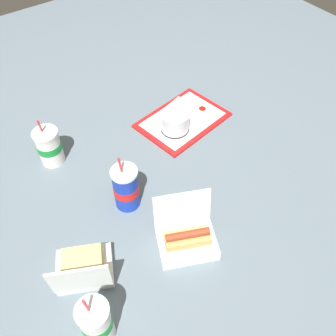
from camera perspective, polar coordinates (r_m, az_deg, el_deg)
ground_plane at (r=1.44m, az=-1.42°, el=-1.11°), size 3.20×3.20×0.00m
food_tray at (r=1.66m, az=2.25°, el=7.31°), size 0.41×0.31×0.01m
cake_container at (r=1.58m, az=1.07°, el=7.01°), size 0.12×0.12×0.08m
ketchup_cup at (r=1.68m, az=5.23°, el=8.72°), size 0.04×0.04×0.02m
napkin_stack at (r=1.71m, az=1.94°, el=9.37°), size 0.12×0.12×0.00m
plastic_fork at (r=1.62m, az=4.63°, el=6.36°), size 0.10×0.07×0.00m
clamshell_hotdog_front at (r=1.24m, az=2.84°, el=-10.63°), size 0.24×0.23×0.17m
clamshell_sandwich_center at (r=1.21m, az=-12.73°, el=-14.57°), size 0.22×0.22×0.18m
soda_cup_left at (r=1.51m, az=-17.65°, el=3.15°), size 0.10×0.10×0.21m
soda_cup_corner at (r=1.30m, az=-6.42°, el=-3.04°), size 0.09×0.09×0.24m
soda_cup_right at (r=1.09m, az=-10.85°, el=-22.10°), size 0.09×0.09×0.24m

